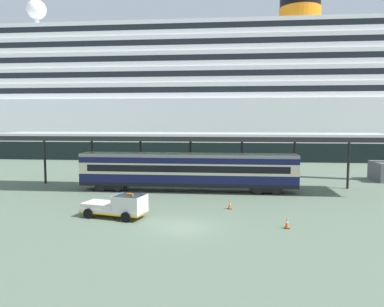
# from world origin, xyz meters

# --- Properties ---
(ground_plane) EXTENTS (400.00, 400.00, 0.00)m
(ground_plane) POSITION_xyz_m (0.00, 0.00, 0.00)
(ground_plane) COLOR #586956
(cruise_ship) EXTENTS (160.77, 26.68, 37.12)m
(cruise_ship) POSITION_xyz_m (4.93, 56.02, 12.36)
(cruise_ship) COLOR black
(cruise_ship) RESTS_ON ground
(platform_canopy) EXTENTS (41.66, 6.14, 6.31)m
(platform_canopy) POSITION_xyz_m (-1.26, 14.12, 6.01)
(platform_canopy) COLOR silver
(platform_canopy) RESTS_ON ground
(train_carriage) EXTENTS (23.36, 2.81, 4.11)m
(train_carriage) POSITION_xyz_m (-1.26, 13.66, 2.31)
(train_carriage) COLOR black
(train_carriage) RESTS_ON ground
(service_truck) EXTENTS (5.53, 3.19, 2.02)m
(service_truck) POSITION_xyz_m (-5.44, 2.19, 0.99)
(service_truck) COLOR silver
(service_truck) RESTS_ON ground
(traffic_cone_near) EXTENTS (0.36, 0.36, 0.76)m
(traffic_cone_near) POSITION_xyz_m (3.29, 5.93, 0.38)
(traffic_cone_near) COLOR black
(traffic_cone_near) RESTS_ON ground
(traffic_cone_mid) EXTENTS (0.36, 0.36, 0.78)m
(traffic_cone_mid) POSITION_xyz_m (7.33, 0.51, 0.38)
(traffic_cone_mid) COLOR black
(traffic_cone_mid) RESTS_ON ground
(quay_bollard) EXTENTS (0.48, 0.48, 0.96)m
(quay_bollard) POSITION_xyz_m (-7.28, 4.01, 0.52)
(quay_bollard) COLOR black
(quay_bollard) RESTS_ON ground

